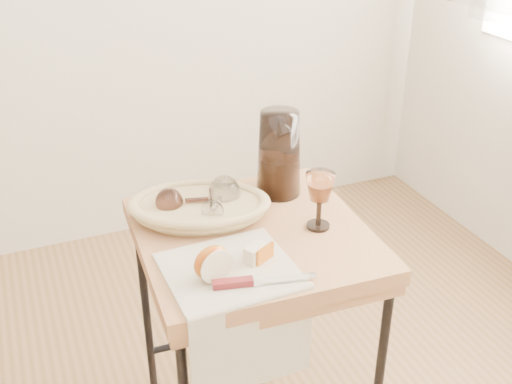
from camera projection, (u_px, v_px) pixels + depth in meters
name	position (u px, v px, depth m)	size (l,w,h in m)	color
side_table	(253.00, 341.00, 1.72)	(0.56, 0.56, 0.71)	brown
tea_towel	(229.00, 270.00, 1.40)	(0.28, 0.26, 0.01)	beige
bread_basket	(200.00, 209.00, 1.60)	(0.32, 0.22, 0.05)	#9C7E59
goblet_lying_a	(187.00, 201.00, 1.59)	(0.12, 0.07, 0.07)	brown
goblet_lying_b	(219.00, 199.00, 1.59)	(0.13, 0.08, 0.08)	white
pitcher	(279.00, 153.00, 1.67)	(0.16, 0.24, 0.28)	black
wine_goblet	(319.00, 201.00, 1.53)	(0.07, 0.07, 0.15)	white
apple_half	(212.00, 262.00, 1.35)	(0.09, 0.04, 0.08)	#B91005
apple_wedge	(256.00, 253.00, 1.42)	(0.06, 0.03, 0.04)	beige
table_knife	(260.00, 280.00, 1.35)	(0.22, 0.02, 0.02)	silver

